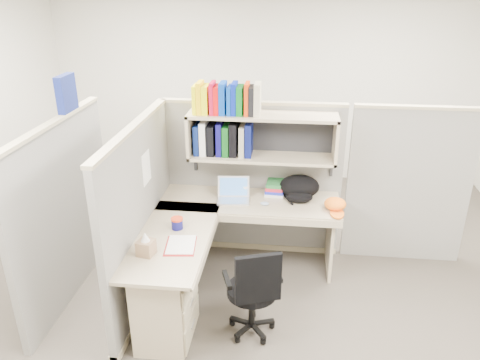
# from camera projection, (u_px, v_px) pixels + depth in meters

# --- Properties ---
(ground) EXTENTS (6.00, 6.00, 0.00)m
(ground) POSITION_uv_depth(u_px,v_px,m) (243.00, 298.00, 4.31)
(ground) COLOR #322E27
(ground) RESTS_ON ground
(room_shell) EXTENTS (6.00, 6.00, 6.00)m
(room_shell) POSITION_uv_depth(u_px,v_px,m) (244.00, 130.00, 3.66)
(room_shell) COLOR beige
(room_shell) RESTS_ON ground
(cubicle) EXTENTS (3.79, 1.84, 1.95)m
(cubicle) POSITION_uv_depth(u_px,v_px,m) (210.00, 187.00, 4.40)
(cubicle) COLOR slate
(cubicle) RESTS_ON ground
(desk) EXTENTS (1.74, 1.75, 0.73)m
(desk) POSITION_uv_depth(u_px,v_px,m) (191.00, 274.00, 3.92)
(desk) COLOR gray
(desk) RESTS_ON ground
(laptop) EXTENTS (0.34, 0.34, 0.22)m
(laptop) POSITION_uv_depth(u_px,v_px,m) (233.00, 191.00, 4.48)
(laptop) COLOR silver
(laptop) RESTS_ON desk
(backpack) EXTENTS (0.42, 0.34, 0.23)m
(backpack) POSITION_uv_depth(u_px,v_px,m) (300.00, 188.00, 4.52)
(backpack) COLOR black
(backpack) RESTS_ON desk
(orange_cap) EXTENTS (0.23, 0.26, 0.11)m
(orange_cap) POSITION_uv_depth(u_px,v_px,m) (335.00, 204.00, 4.34)
(orange_cap) COLOR orange
(orange_cap) RESTS_ON desk
(snack_canister) EXTENTS (0.10, 0.10, 0.10)m
(snack_canister) POSITION_uv_depth(u_px,v_px,m) (177.00, 223.00, 4.01)
(snack_canister) COLOR #0F0E56
(snack_canister) RESTS_ON desk
(tissue_box) EXTENTS (0.14, 0.14, 0.19)m
(tissue_box) POSITION_uv_depth(u_px,v_px,m) (146.00, 244.00, 3.61)
(tissue_box) COLOR #967555
(tissue_box) RESTS_ON desk
(mouse) EXTENTS (0.09, 0.07, 0.03)m
(mouse) POSITION_uv_depth(u_px,v_px,m) (265.00, 204.00, 4.44)
(mouse) COLOR #879EC0
(mouse) RESTS_ON desk
(paper_cup) EXTENTS (0.10, 0.10, 0.11)m
(paper_cup) POSITION_uv_depth(u_px,v_px,m) (245.00, 191.00, 4.62)
(paper_cup) COLOR silver
(paper_cup) RESTS_ON desk
(book_stack) EXTENTS (0.20, 0.27, 0.12)m
(book_stack) POSITION_uv_depth(u_px,v_px,m) (275.00, 187.00, 4.68)
(book_stack) COLOR gray
(book_stack) RESTS_ON desk
(loose_paper) EXTENTS (0.25, 0.32, 0.00)m
(loose_paper) POSITION_uv_depth(u_px,v_px,m) (181.00, 244.00, 3.79)
(loose_paper) COLOR white
(loose_paper) RESTS_ON desk
(task_chair) EXTENTS (0.49, 0.46, 0.86)m
(task_chair) POSITION_uv_depth(u_px,v_px,m) (253.00, 304.00, 3.76)
(task_chair) COLOR black
(task_chair) RESTS_ON ground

